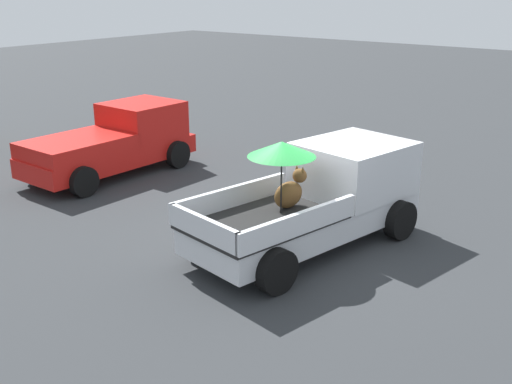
# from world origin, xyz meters

# --- Properties ---
(ground_plane) EXTENTS (80.00, 80.00, 0.00)m
(ground_plane) POSITION_xyz_m (0.00, 0.00, 0.00)
(ground_plane) COLOR #2D3033
(pickup_truck_main) EXTENTS (5.31, 3.00, 2.26)m
(pickup_truck_main) POSITION_xyz_m (0.45, -0.08, 0.97)
(pickup_truck_main) COLOR black
(pickup_truck_main) RESTS_ON ground
(pickup_truck_far) EXTENTS (4.84, 2.25, 1.80)m
(pickup_truck_far) POSITION_xyz_m (1.12, 6.88, 0.87)
(pickup_truck_far) COLOR black
(pickup_truck_far) RESTS_ON ground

